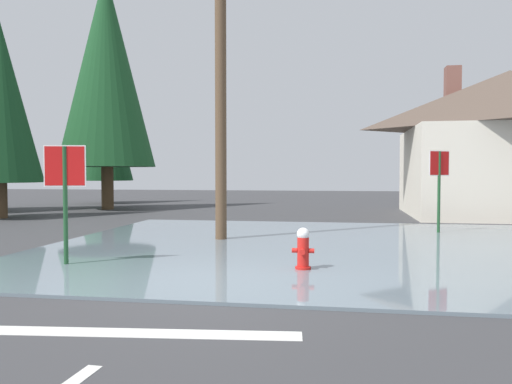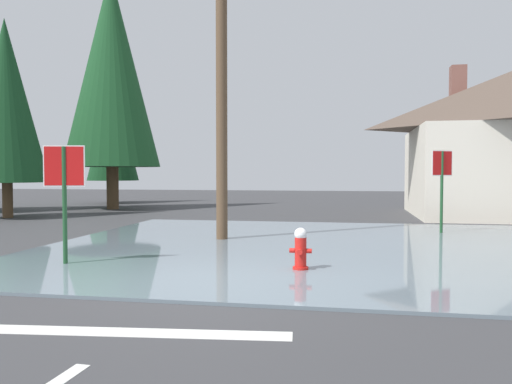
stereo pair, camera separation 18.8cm
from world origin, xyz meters
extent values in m
cube|color=#38383A|center=(0.00, 0.00, -0.05)|extent=(80.00, 80.00, 0.10)
cube|color=slate|center=(1.91, 4.16, 0.02)|extent=(13.09, 10.62, 0.05)
cube|color=silver|center=(-0.16, -2.35, 0.00)|extent=(3.48, 0.64, 0.01)
cylinder|color=#1E4C28|center=(-2.92, 1.01, 1.09)|extent=(0.08, 0.08, 2.17)
cube|color=white|center=(-2.92, 1.01, 1.82)|extent=(0.73, 0.18, 0.74)
cube|color=red|center=(-2.92, 1.01, 1.82)|extent=(0.69, 0.18, 0.70)
cylinder|color=red|center=(1.34, 1.23, 0.05)|extent=(0.27, 0.27, 0.09)
cylinder|color=red|center=(1.34, 1.23, 0.34)|extent=(0.20, 0.20, 0.50)
sphere|color=white|center=(1.34, 1.23, 0.65)|extent=(0.22, 0.22, 0.22)
cylinder|color=red|center=(1.20, 1.23, 0.37)|extent=(0.09, 0.08, 0.08)
cylinder|color=red|center=(1.49, 1.23, 0.37)|extent=(0.09, 0.08, 0.08)
cylinder|color=red|center=(1.34, 1.09, 0.37)|extent=(0.10, 0.09, 0.10)
cylinder|color=brown|center=(-0.94, 4.82, 4.66)|extent=(0.28, 0.28, 9.33)
cylinder|color=#1E4C28|center=(4.68, 7.12, 1.14)|extent=(0.08, 0.08, 2.28)
cube|color=white|center=(4.68, 7.12, 1.96)|extent=(0.59, 0.38, 0.68)
cube|color=red|center=(4.68, 7.12, 1.96)|extent=(0.56, 0.37, 0.65)
cube|color=brown|center=(6.63, 14.79, 5.11)|extent=(0.61, 0.61, 2.01)
cylinder|color=#4C3823|center=(-10.44, 9.60, 0.67)|extent=(0.37, 0.37, 1.34)
cone|color=#143D1E|center=(-10.44, 9.60, 4.40)|extent=(2.98, 2.98, 6.11)
cylinder|color=#4C3823|center=(-8.61, 14.52, 0.99)|extent=(0.55, 0.55, 1.98)
cone|color=#194723|center=(-8.61, 14.52, 6.48)|extent=(4.39, 4.39, 9.01)
cylinder|color=#4C3823|center=(-10.71, 18.87, 0.63)|extent=(0.35, 0.35, 1.27)
cone|color=#143D1E|center=(-10.71, 18.87, 4.16)|extent=(2.82, 2.82, 5.77)
camera|label=1|loc=(1.92, -7.34, 1.70)|focal=35.28mm
camera|label=2|loc=(2.10, -7.31, 1.70)|focal=35.28mm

